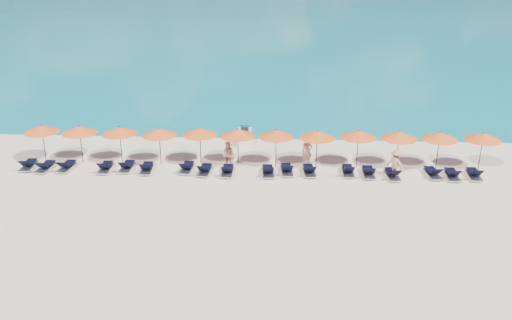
{
  "coord_description": "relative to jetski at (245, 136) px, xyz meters",
  "views": [
    {
      "loc": [
        1.55,
        -25.64,
        12.3
      ],
      "look_at": [
        0.0,
        3.0,
        1.2
      ],
      "focal_mm": 40.0,
      "sensor_mm": 36.0,
      "label": 1
    }
  ],
  "objects": [
    {
      "name": "lounger_5",
      "position": [
        -5.18,
        -5.44,
        -0.13
      ],
      "size": [
        0.74,
        1.74,
        0.66
      ],
      "rotation": [
        0.0,
        0.0,
        0.07
      ],
      "color": "silver",
      "rests_on": "ground"
    },
    {
      "name": "lounger_6",
      "position": [
        -2.92,
        -5.23,
        -0.13
      ],
      "size": [
        0.7,
        1.73,
        0.66
      ],
      "rotation": [
        0.0,
        0.0,
        -0.05
      ],
      "color": "silver",
      "rests_on": "ground"
    },
    {
      "name": "umbrella_0",
      "position": [
        -11.57,
        -4.11,
        1.65
      ],
      "size": [
        2.1,
        2.1,
        2.28
      ],
      "color": "black",
      "rests_on": "ground"
    },
    {
      "name": "lounger_12",
      "position": [
        6.19,
        -5.21,
        -0.13
      ],
      "size": [
        0.63,
        1.7,
        0.66
      ],
      "rotation": [
        0.0,
        0.0,
        0.01
      ],
      "color": "silver",
      "rests_on": "ground"
    },
    {
      "name": "lounger_1",
      "position": [
        -11.02,
        -5.53,
        -0.13
      ],
      "size": [
        0.77,
        1.75,
        0.66
      ],
      "rotation": [
        0.0,
        0.0,
        -0.09
      ],
      "color": "silver",
      "rests_on": "ground"
    },
    {
      "name": "umbrella_5",
      "position": [
        -0.07,
        -4.23,
        1.65
      ],
      "size": [
        2.1,
        2.1,
        2.28
      ],
      "color": "black",
      "rests_on": "ground"
    },
    {
      "name": "beachgoer_c",
      "position": [
        8.73,
        -5.45,
        0.43
      ],
      "size": [
        1.13,
        0.94,
        1.59
      ],
      "primitive_type": "imported",
      "rotation": [
        0.0,
        0.0,
        2.6
      ],
      "color": "tan",
      "rests_on": "ground"
    },
    {
      "name": "umbrella_3",
      "position": [
        -4.6,
        -4.3,
        1.65
      ],
      "size": [
        2.1,
        2.1,
        2.28
      ],
      "color": "black",
      "rests_on": "ground"
    },
    {
      "name": "lounger_13",
      "position": [
        7.32,
        -5.37,
        -0.13
      ],
      "size": [
        0.63,
        1.7,
        0.66
      ],
      "rotation": [
        0.0,
        0.0,
        -0.01
      ],
      "color": "silver",
      "rests_on": "ground"
    },
    {
      "name": "umbrella_9",
      "position": [
        9.06,
        -4.17,
        1.65
      ],
      "size": [
        2.1,
        2.1,
        2.28
      ],
      "color": "black",
      "rests_on": "ground"
    },
    {
      "name": "lounger_9",
      "position": [
        1.71,
        -5.53,
        -0.13
      ],
      "size": [
        0.76,
        1.75,
        0.66
      ],
      "rotation": [
        0.0,
        0.0,
        0.08
      ],
      "color": "silver",
      "rests_on": "ground"
    },
    {
      "name": "umbrella_8",
      "position": [
        6.79,
        -4.08,
        1.65
      ],
      "size": [
        2.1,
        2.1,
        2.28
      ],
      "color": "black",
      "rests_on": "ground"
    },
    {
      "name": "umbrella_11",
      "position": [
        13.71,
        -4.15,
        1.65
      ],
      "size": [
        2.1,
        2.1,
        2.28
      ],
      "color": "black",
      "rests_on": "ground"
    },
    {
      "name": "lounger_16",
      "position": [
        11.88,
        -5.46,
        -0.13
      ],
      "size": [
        0.68,
        1.72,
        0.66
      ],
      "rotation": [
        0.0,
        0.0,
        -0.03
      ],
      "color": "silver",
      "rests_on": "ground"
    },
    {
      "name": "umbrella_6",
      "position": [
        2.12,
        -4.25,
        1.65
      ],
      "size": [
        2.1,
        2.1,
        2.28
      ],
      "color": "black",
      "rests_on": "ground"
    },
    {
      "name": "lounger_4",
      "position": [
        -6.37,
        -5.25,
        -0.13
      ],
      "size": [
        0.62,
        1.7,
        0.66
      ],
      "rotation": [
        0.0,
        0.0,
        -0.0
      ],
      "color": "silver",
      "rests_on": "ground"
    },
    {
      "name": "umbrella_7",
      "position": [
        4.45,
        -4.3,
        1.65
      ],
      "size": [
        2.1,
        2.1,
        2.28
      ],
      "color": "black",
      "rests_on": "ground"
    },
    {
      "name": "lounger_14",
      "position": [
        8.59,
        -5.59,
        -0.13
      ],
      "size": [
        0.77,
        1.75,
        0.66
      ],
      "rotation": [
        0.0,
        0.0,
        0.09
      ],
      "color": "silver",
      "rests_on": "ground"
    },
    {
      "name": "jetski",
      "position": [
        0.0,
        0.0,
        0.0
      ],
      "size": [
        1.08,
        2.52,
        0.88
      ],
      "rotation": [
        0.0,
        0.0,
        0.06
      ],
      "color": "silver",
      "rests_on": "ground"
    },
    {
      "name": "umbrella_4",
      "position": [
        -2.27,
        -4.12,
        1.65
      ],
      "size": [
        2.1,
        2.1,
        2.28
      ],
      "color": "black",
      "rests_on": "ground"
    },
    {
      "name": "umbrella_1",
      "position": [
        -9.31,
        -4.15,
        1.65
      ],
      "size": [
        2.1,
        2.1,
        2.28
      ],
      "color": "black",
      "rests_on": "ground"
    },
    {
      "name": "umbrella_2",
      "position": [
        -6.94,
        -4.17,
        1.65
      ],
      "size": [
        2.1,
        2.1,
        2.28
      ],
      "color": "black",
      "rests_on": "ground"
    },
    {
      "name": "lounger_8",
      "position": [
        -0.57,
        -5.58,
        -0.13
      ],
      "size": [
        0.63,
        1.71,
        0.66
      ],
      "rotation": [
        0.0,
        0.0,
        0.01
      ],
      "color": "silver",
      "rests_on": "ground"
    },
    {
      "name": "lounger_2",
      "position": [
        -9.83,
        -5.4,
        -0.13
      ],
      "size": [
        0.74,
        1.74,
        0.66
      ],
      "rotation": [
        0.0,
        0.0,
        -0.07
      ],
      "color": "silver",
      "rests_on": "ground"
    },
    {
      "name": "lounger_10",
      "position": [
        2.76,
        -5.25,
        -0.13
      ],
      "size": [
        0.79,
        1.75,
        0.66
      ],
      "rotation": [
        0.0,
        0.0,
        0.1
      ],
      "color": "silver",
      "rests_on": "ground"
    },
    {
      "name": "lounger_0",
      "position": [
        -12.09,
        -5.32,
        -0.13
      ],
      "size": [
        0.73,
        1.74,
        0.66
      ],
      "rotation": [
        0.0,
        0.0,
        0.07
      ],
      "color": "silver",
      "rests_on": "ground"
    },
    {
      "name": "beachgoer_a",
      "position": [
        3.91,
        -3.93,
        0.49
      ],
      "size": [
        0.7,
        0.53,
        1.71
      ],
      "primitive_type": "imported",
      "rotation": [
        0.0,
        0.0,
        0.22
      ],
      "color": "tan",
      "rests_on": "ground"
    },
    {
      "name": "lounger_15",
      "position": [
        10.87,
        -5.28,
        -0.13
      ],
      "size": [
        0.79,
        1.75,
        0.66
      ],
      "rotation": [
        0.0,
        0.0,
        0.1
      ],
      "color": "silver",
      "rests_on": "ground"
    },
    {
      "name": "ground",
      "position": [
        1.08,
        -9.36,
        -0.36
      ],
      "size": [
        1400.0,
        1400.0,
        0.0
      ],
      "primitive_type": "plane",
      "color": "beige"
    },
    {
      "name": "lounger_3",
      "position": [
        -7.55,
        -5.43,
        -0.13
      ],
      "size": [
        0.71,
        1.73,
        0.66
      ],
      "rotation": [
        0.0,
        0.0,
        0.05
      ],
      "color": "silver",
      "rests_on": "ground"
    },
    {
      "name": "lounger_17",
      "position": [
        13.1,
        -5.34,
        -0.13
      ],
      "size": [
        0.71,
        1.73,
        0.66
      ],
      "rotation": [
        0.0,
        0.0,
        -0.06
      ],
      "color": "silver",
      "rests_on": "ground"
    },
    {
      "name": "beachgoer_b",
      "position": [
        -0.61,
        -4.53,
        0.41
      ],
      "size": [
        0.87,
        0.77,
        1.55
      ],
      "primitive_type": "imported",
      "rotation": [
        0.0,
        0.0,
        -0.57
      ],
      "color": "tan",
      "rests_on": "ground"
    },
    {
      "name": "lounger_11",
      "position": [
        4.02,
        -5.32,
        -0.13
      ],
      "size": [
        0.78,
        1.75,
        0.66
      ],
      "rotation": [
        0.0,
        0.0,
        0.09
      ],
      "color": "silver",
      "rests_on": "ground"
    },
    {
      "name": "umbrella_10",
      "position": [
        11.31,
        -4.15,
        1.65
      ],
      "size": [
        2.1,
        2.1,
        2.28
      ],
      "color": "black",
      "rests_on": "ground"
    },
    {
      "name": "lounger_7",
      "position": [
        -1.86,
        -5.53,
        -0.13
      ],
      "size": [
        0.73,
        1.74,
        0.66
      ],
      "rotation": [
        0.0,
        0.0,
        -0.06
      ],
      "color": "silver",
      "rests_on": "ground"
    }
  ]
}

